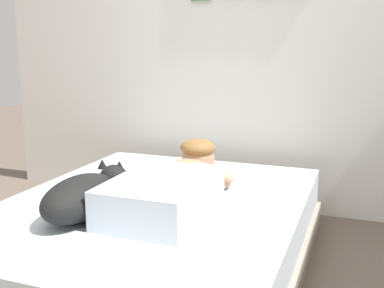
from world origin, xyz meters
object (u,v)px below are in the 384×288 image
person_lying (173,185)px  cell_phone (101,221)px  coffee_cup (209,173)px  bed (155,235)px  pillow (191,168)px  dog (85,195)px

person_lying → cell_phone: (-0.22, -0.33, -0.10)m
person_lying → coffee_cup: person_lying is taller
bed → pillow: size_ratio=3.68×
pillow → cell_phone: bearing=-98.0°
pillow → coffee_cup: pillow is taller
dog → cell_phone: bearing=-20.1°
person_lying → coffee_cup: (0.02, 0.50, -0.07)m
dog → coffee_cup: 0.86m
person_lying → coffee_cup: size_ratio=7.36×
bed → coffee_cup: 0.54m
person_lying → pillow: bearing=100.9°
person_lying → dog: bearing=-138.2°
dog → pillow: bearing=74.2°
coffee_cup → cell_phone: bearing=-105.9°
cell_phone → coffee_cup: bearing=74.1°
bed → dog: bearing=-123.5°
person_lying → coffee_cup: 0.50m
pillow → bed: bearing=-92.3°
bed → dog: size_ratio=3.33×
dog → cell_phone: size_ratio=4.11×
person_lying → dog: person_lying is taller
person_lying → cell_phone: person_lying is taller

